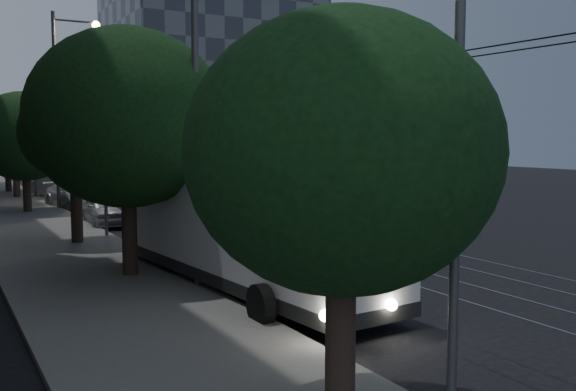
% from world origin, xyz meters
% --- Properties ---
extents(ground, '(120.00, 120.00, 0.00)m').
position_xyz_m(ground, '(0.00, 0.00, 0.00)').
color(ground, black).
rests_on(ground, ground).
extents(sidewalk, '(5.00, 90.00, 0.15)m').
position_xyz_m(sidewalk, '(-7.50, 20.00, 0.07)').
color(sidewalk, slate).
rests_on(sidewalk, ground).
extents(tram_rails, '(4.52, 90.00, 0.02)m').
position_xyz_m(tram_rails, '(2.50, 20.00, 0.01)').
color(tram_rails, gray).
rests_on(tram_rails, ground).
extents(overhead_wires, '(2.23, 90.00, 6.00)m').
position_xyz_m(overhead_wires, '(-4.97, 20.00, 3.47)').
color(overhead_wires, black).
rests_on(overhead_wires, ground).
extents(building_distant_right, '(22.00, 18.00, 24.00)m').
position_xyz_m(building_distant_right, '(18.00, 55.00, 12.00)').
color(building_distant_right, '#3C414C').
rests_on(building_distant_right, ground).
extents(trolleybus, '(3.48, 11.95, 5.63)m').
position_xyz_m(trolleybus, '(-4.10, -0.19, 1.64)').
color(trolleybus, silver).
rests_on(trolleybus, ground).
extents(pickup_silver, '(3.28, 5.80, 1.53)m').
position_xyz_m(pickup_silver, '(-2.87, 12.72, 0.76)').
color(pickup_silver, '#B7BBBF').
rests_on(pickup_silver, ground).
extents(car_white_a, '(2.02, 4.61, 1.55)m').
position_xyz_m(car_white_a, '(-4.30, 14.29, 0.77)').
color(car_white_a, '#B8B8BC').
rests_on(car_white_a, ground).
extents(car_white_b, '(3.09, 5.50, 1.50)m').
position_xyz_m(car_white_b, '(-4.23, 22.41, 0.75)').
color(car_white_b, white).
rests_on(car_white_b, ground).
extents(car_white_c, '(3.13, 4.91, 1.53)m').
position_xyz_m(car_white_c, '(-3.96, 28.82, 0.76)').
color(car_white_c, silver).
rests_on(car_white_c, ground).
extents(car_white_d, '(2.76, 4.46, 1.42)m').
position_xyz_m(car_white_d, '(-3.43, 32.07, 0.71)').
color(car_white_d, silver).
rests_on(car_white_d, ground).
extents(tree_0, '(4.45, 4.45, 5.99)m').
position_xyz_m(tree_0, '(-6.50, -9.00, 3.97)').
color(tree_0, '#2D2119').
rests_on(tree_0, ground).
extents(tree_1, '(5.79, 5.79, 7.36)m').
position_xyz_m(tree_1, '(-6.50, 2.09, 4.74)').
color(tree_1, '#2D2119').
rests_on(tree_1, ground).
extents(tree_2, '(4.12, 4.12, 6.22)m').
position_xyz_m(tree_2, '(-6.69, 8.86, 4.34)').
color(tree_2, '#2D2119').
rests_on(tree_2, ground).
extents(tree_3, '(5.36, 5.36, 6.63)m').
position_xyz_m(tree_3, '(-7.00, 20.65, 4.21)').
color(tree_3, '#2D2119').
rests_on(tree_3, ground).
extents(tree_4, '(4.62, 4.62, 6.53)m').
position_xyz_m(tree_4, '(-6.50, 30.00, 4.44)').
color(tree_4, '#2D2119').
rests_on(tree_4, ground).
extents(tree_5, '(4.65, 4.65, 6.49)m').
position_xyz_m(tree_5, '(-6.50, 35.09, 4.39)').
color(tree_5, '#2D2119').
rests_on(tree_5, ground).
extents(streetlamp_near, '(2.57, 0.44, 10.72)m').
position_xyz_m(streetlamp_near, '(-4.78, -0.03, 6.41)').
color(streetlamp_near, '#515153').
rests_on(streetlamp_near, ground).
extents(streetlamp_far, '(2.66, 0.44, 11.15)m').
position_xyz_m(streetlamp_far, '(-4.77, 21.65, 6.65)').
color(streetlamp_far, '#515153').
rests_on(streetlamp_far, ground).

